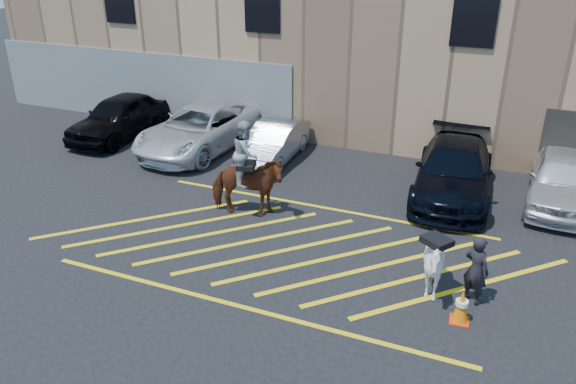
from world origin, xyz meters
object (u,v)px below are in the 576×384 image
at_px(car_white_pickup, 201,128).
at_px(traffic_cone, 461,306).
at_px(car_silver_sedan, 274,143).
at_px(car_white_suv, 563,179).
at_px(handler, 476,270).
at_px(saddled_white, 434,264).
at_px(mounted_bay, 247,178).
at_px(car_black_suv, 120,117).
at_px(car_blue_suv, 454,171).

height_order(car_white_pickup, traffic_cone, car_white_pickup).
xyz_separation_m(car_silver_sedan, car_white_suv, (8.85, 0.05, 0.12)).
xyz_separation_m(car_white_suv, handler, (-1.78, -5.78, 0.02)).
xyz_separation_m(car_white_suv, saddled_white, (-2.62, -5.86, -0.01)).
bearing_deg(car_white_suv, handler, -103.86).
distance_m(car_white_suv, mounted_bay, 8.85).
bearing_deg(car_white_suv, car_black_suv, -176.53).
bearing_deg(traffic_cone, saddled_white, 133.88).
height_order(car_silver_sedan, saddled_white, saddled_white).
xyz_separation_m(mounted_bay, traffic_cone, (5.96, -2.57, -0.71)).
xyz_separation_m(car_silver_sedan, handler, (7.07, -5.73, 0.14)).
bearing_deg(car_blue_suv, car_white_pickup, 173.08).
distance_m(car_white_pickup, mounted_bay, 5.49).
bearing_deg(handler, mounted_bay, 12.93).
height_order(car_black_suv, car_blue_suv, car_black_suv).
bearing_deg(saddled_white, car_black_suv, 155.13).
bearing_deg(car_black_suv, handler, -22.21).
distance_m(car_black_suv, traffic_cone, 14.73).
bearing_deg(car_silver_sedan, car_white_pickup, 177.97).
relative_size(car_white_suv, traffic_cone, 6.02).
bearing_deg(handler, car_silver_sedan, -9.95).
bearing_deg(car_silver_sedan, handler, -40.84).
bearing_deg(mounted_bay, traffic_cone, -23.30).
xyz_separation_m(mounted_bay, saddled_white, (5.26, -1.84, -0.34)).
xyz_separation_m(car_silver_sedan, mounted_bay, (0.97, -3.96, 0.45)).
relative_size(saddled_white, traffic_cone, 2.41).
bearing_deg(mounted_bay, handler, -16.15).
relative_size(car_silver_sedan, traffic_cone, 5.24).
bearing_deg(saddled_white, car_blue_suv, 93.28).
relative_size(car_white_suv, mounted_bay, 1.64).
xyz_separation_m(car_black_suv, mounted_bay, (7.24, -3.95, 0.29)).
height_order(car_black_suv, saddled_white, car_black_suv).
bearing_deg(car_black_suv, mounted_bay, -27.63).
distance_m(car_black_suv, handler, 14.52).
xyz_separation_m(car_black_suv, car_white_pickup, (3.47, 0.02, -0.02)).
distance_m(saddled_white, traffic_cone, 1.07).
relative_size(car_white_pickup, car_blue_suv, 1.07).
distance_m(car_blue_suv, handler, 5.37).
distance_m(car_silver_sedan, saddled_white, 8.52).
relative_size(car_blue_suv, saddled_white, 2.94).
height_order(car_black_suv, traffic_cone, car_black_suv).
height_order(car_black_suv, handler, car_black_suv).
relative_size(car_white_pickup, car_silver_sedan, 1.44).
xyz_separation_m(car_white_pickup, saddled_white, (9.04, -5.82, -0.03)).
xyz_separation_m(handler, traffic_cone, (-0.14, -0.80, -0.40)).
xyz_separation_m(car_silver_sedan, car_blue_suv, (5.93, -0.48, 0.12)).
bearing_deg(car_silver_sedan, mounted_bay, -78.10).
height_order(car_white_suv, traffic_cone, car_white_suv).
relative_size(car_white_pickup, mounted_bay, 2.07).
bearing_deg(car_silver_sedan, traffic_cone, -45.13).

